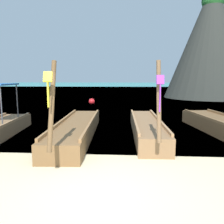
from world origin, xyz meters
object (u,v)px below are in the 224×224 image
(longtail_boat_violet_ribbon, at_px, (146,128))
(karst_rock, at_px, (213,43))
(mooring_buoy_near, at_px, (92,101))
(longtail_boat_yellow_ribbon, at_px, (77,129))

(longtail_boat_violet_ribbon, height_order, karst_rock, karst_rock)
(longtail_boat_violet_ribbon, distance_m, mooring_buoy_near, 11.60)
(longtail_boat_yellow_ribbon, relative_size, karst_rock, 0.53)
(longtail_boat_yellow_ribbon, xyz_separation_m, mooring_buoy_near, (-1.15, 11.34, -0.04))
(longtail_boat_violet_ribbon, bearing_deg, mooring_buoy_near, 109.72)
(mooring_buoy_near, bearing_deg, longtail_boat_yellow_ribbon, -84.19)
(longtail_boat_violet_ribbon, distance_m, karst_rock, 22.17)
(longtail_boat_violet_ribbon, xyz_separation_m, mooring_buoy_near, (-3.91, 10.92, -0.05))
(longtail_boat_violet_ribbon, relative_size, karst_rock, 0.46)
(longtail_boat_yellow_ribbon, xyz_separation_m, karst_rock, (11.81, 19.74, 6.04))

